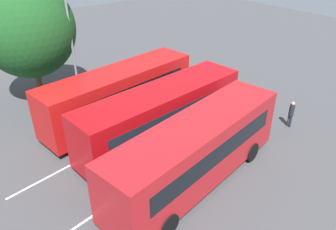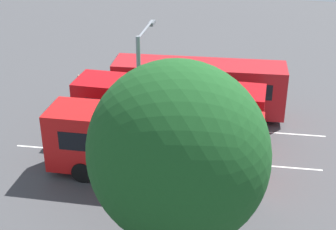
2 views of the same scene
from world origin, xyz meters
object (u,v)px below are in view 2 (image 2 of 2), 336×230
at_px(depot_tree, 178,155).
at_px(pedestrian, 80,85).
at_px(bus_center_left, 168,110).
at_px(street_lamp, 142,125).
at_px(bus_center_right, 153,142).
at_px(bus_far_left, 198,87).

bearing_deg(depot_tree, pedestrian, -50.80).
xyz_separation_m(bus_center_left, depot_tree, (-3.66, 10.05, 3.34)).
bearing_deg(street_lamp, bus_center_right, 6.07).
bearing_deg(bus_center_right, bus_far_left, -99.88).
height_order(bus_center_right, pedestrian, bus_center_right).
height_order(bus_center_right, depot_tree, depot_tree).
relative_size(street_lamp, depot_tree, 1.01).
distance_m(bus_far_left, pedestrian, 8.27).
distance_m(bus_center_left, street_lamp, 8.55).
height_order(bus_center_right, street_lamp, street_lamp).
bearing_deg(bus_center_left, bus_center_right, 91.81).
bearing_deg(bus_center_right, depot_tree, 109.01).
distance_m(bus_far_left, street_lamp, 12.05).
distance_m(bus_center_left, pedestrian, 8.32).
bearing_deg(bus_far_left, bus_center_right, 77.85).
height_order(bus_far_left, pedestrian, bus_far_left).
xyz_separation_m(bus_center_right, street_lamp, (-0.99, 3.98, 3.08)).
relative_size(pedestrian, street_lamp, 0.21).
bearing_deg(street_lamp, bus_center_left, 2.91).
distance_m(pedestrian, depot_tree, 18.09).
xyz_separation_m(street_lamp, depot_tree, (-2.16, 2.21, 0.26)).
bearing_deg(depot_tree, bus_center_right, -63.03).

